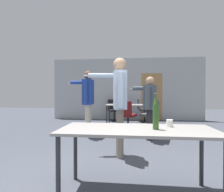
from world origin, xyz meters
TOP-DOWN VIEW (x-y plane):
  - back_wall at (0.03, 6.35)m, footprint 6.70×0.12m
  - conference_table_near at (0.24, 0.49)m, footprint 1.74×0.69m
  - conference_table_far at (0.16, 4.93)m, footprint 1.75×0.83m
  - person_near_casual at (-0.99, 3.18)m, footprint 0.79×0.63m
  - person_right_polo at (0.65, 2.99)m, footprint 0.71×0.83m
  - person_center_tall at (-0.04, 1.70)m, footprint 0.86×0.58m
  - office_chair_near_pushed at (0.07, 4.06)m, footprint 0.61×0.65m
  - office_chair_side_rolled at (0.68, 5.77)m, footprint 0.57×0.52m
  - office_chair_far_left at (0.81, 4.26)m, footprint 0.65×0.68m
  - office_chair_far_right at (-0.54, 5.96)m, footprint 0.61×0.65m
  - beer_bottle at (0.45, 0.47)m, footprint 0.07×0.07m
  - drink_cup at (0.64, 0.64)m, footprint 0.08×0.08m

SIDE VIEW (x-z plane):
  - office_chair_far_right at x=-0.54m, z-range -0.04..0.87m
  - office_chair_near_pushed at x=0.07m, z-range -0.03..0.89m
  - office_chair_far_left at x=0.81m, z-range -0.03..0.90m
  - office_chair_side_rolled at x=0.68m, z-range -0.02..0.93m
  - conference_table_near at x=0.24m, z-range 0.30..1.06m
  - conference_table_far at x=0.16m, z-range 0.31..1.07m
  - drink_cup at x=0.64m, z-range 0.76..0.85m
  - person_right_polo at x=0.65m, z-range 0.15..1.73m
  - beer_bottle at x=0.45m, z-range 0.75..1.15m
  - person_near_casual at x=-0.99m, z-range 0.19..1.97m
  - person_center_tall at x=-0.04m, z-range 0.21..2.02m
  - back_wall at x=0.03m, z-range -0.01..2.73m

